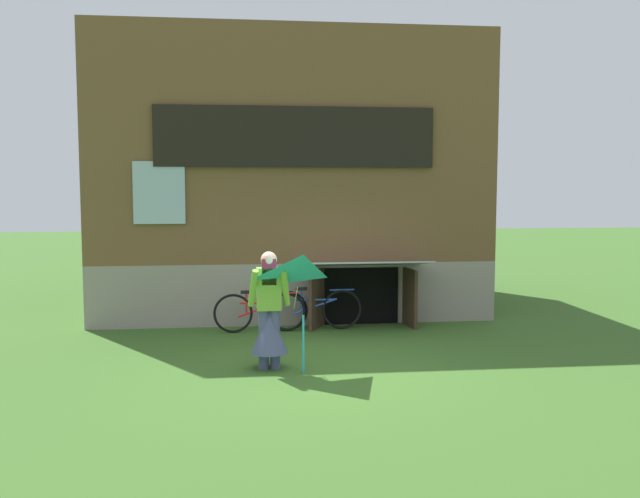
% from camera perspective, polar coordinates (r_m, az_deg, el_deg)
% --- Properties ---
extents(ground_plane, '(60.00, 60.00, 0.00)m').
position_cam_1_polar(ground_plane, '(9.85, -0.53, -9.80)').
color(ground_plane, '#386023').
extents(log_house, '(7.55, 6.51, 5.46)m').
position_cam_1_polar(log_house, '(15.19, -2.85, 5.91)').
color(log_house, gray).
rests_on(log_house, ground_plane).
extents(person, '(0.61, 0.53, 1.65)m').
position_cam_1_polar(person, '(9.68, -4.22, -5.85)').
color(person, '#474C75').
rests_on(person, ground_plane).
extents(kite, '(0.98, 1.04, 1.52)m').
position_cam_1_polar(kite, '(9.08, -1.39, -2.92)').
color(kite, '#2DB2CC').
rests_on(kite, ground_plane).
extents(bicycle_blue, '(1.69, 0.10, 0.77)m').
position_cam_1_polar(bicycle_blue, '(12.28, -0.43, -4.99)').
color(bicycle_blue, black).
rests_on(bicycle_blue, ground_plane).
extents(bicycle_red, '(1.62, 0.09, 0.74)m').
position_cam_1_polar(bicycle_red, '(12.15, -5.00, -5.19)').
color(bicycle_red, black).
rests_on(bicycle_red, ground_plane).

